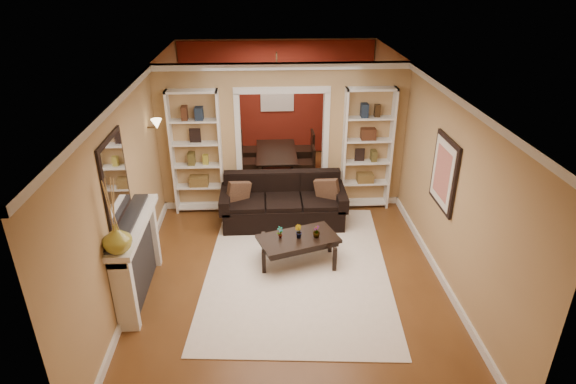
{
  "coord_description": "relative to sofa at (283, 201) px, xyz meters",
  "views": [
    {
      "loc": [
        -0.34,
        -7.15,
        4.28
      ],
      "look_at": [
        0.0,
        -0.8,
        1.21
      ],
      "focal_mm": 30.0,
      "sensor_mm": 36.0,
      "label": 1
    }
  ],
  "objects": [
    {
      "name": "bookshelf_left",
      "position": [
        -1.53,
        0.58,
        0.72
      ],
      "size": [
        0.9,
        0.3,
        2.3
      ],
      "primitive_type": "cube",
      "color": "white",
      "rests_on": "floor"
    },
    {
      "name": "sofa",
      "position": [
        0.0,
        0.0,
        0.0
      ],
      "size": [
        2.2,
        0.95,
        0.86
      ],
      "primitive_type": "cube",
      "color": "black",
      "rests_on": "floor"
    },
    {
      "name": "coffee_table",
      "position": [
        0.18,
        -1.28,
        -0.2
      ],
      "size": [
        1.33,
        0.99,
        0.45
      ],
      "primitive_type": "cube",
      "rotation": [
        0.0,
        0.0,
        0.32
      ],
      "color": "black",
      "rests_on": "floor"
    },
    {
      "name": "pillow_right",
      "position": [
        0.78,
        -0.02,
        0.2
      ],
      "size": [
        0.43,
        0.3,
        0.42
      ],
      "primitive_type": "cube",
      "rotation": [
        0.0,
        0.0,
        -0.47
      ],
      "color": "brown",
      "rests_on": "sofa"
    },
    {
      "name": "red_back_panel",
      "position": [
        0.02,
        3.52,
        0.89
      ],
      "size": [
        4.44,
        0.04,
        2.64
      ],
      "primitive_type": "cube",
      "color": "maroon",
      "rests_on": "floor"
    },
    {
      "name": "dining_table",
      "position": [
        -0.02,
        2.18,
        -0.16
      ],
      "size": [
        1.55,
        0.86,
        0.54
      ],
      "primitive_type": "imported",
      "rotation": [
        0.0,
        0.0,
        1.57
      ],
      "color": "black",
      "rests_on": "floor"
    },
    {
      "name": "ceiling",
      "position": [
        0.02,
        -0.45,
        2.27
      ],
      "size": [
        8.0,
        8.0,
        0.0
      ],
      "primitive_type": "plane",
      "rotation": [
        3.14,
        0.0,
        0.0
      ],
      "color": "white",
      "rests_on": "ground"
    },
    {
      "name": "bookshelf_right",
      "position": [
        1.57,
        0.58,
        0.72
      ],
      "size": [
        0.9,
        0.3,
        2.3
      ],
      "primitive_type": "cube",
      "color": "white",
      "rests_on": "floor"
    },
    {
      "name": "vase",
      "position": [
        -2.07,
        -2.65,
        0.91
      ],
      "size": [
        0.36,
        0.36,
        0.36
      ],
      "primitive_type": "imported",
      "rotation": [
        0.0,
        0.0,
        -0.06
      ],
      "color": "olive",
      "rests_on": "fireplace"
    },
    {
      "name": "area_rug",
      "position": [
        0.15,
        -1.45,
        -0.42
      ],
      "size": [
        3.03,
        4.03,
        0.01
      ],
      "primitive_type": "cube",
      "rotation": [
        0.0,
        0.0,
        -0.08
      ],
      "color": "white",
      "rests_on": "floor"
    },
    {
      "name": "dining_chair_se",
      "position": [
        0.53,
        2.48,
        0.02
      ],
      "size": [
        0.49,
        0.49,
        0.9
      ],
      "primitive_type": "cube",
      "rotation": [
        0.0,
        0.0,
        -1.67
      ],
      "color": "black",
      "rests_on": "floor"
    },
    {
      "name": "mirror",
      "position": [
        -2.21,
        -1.95,
        1.37
      ],
      "size": [
        0.03,
        0.95,
        1.1
      ],
      "primitive_type": "cube",
      "color": "silver",
      "rests_on": "wall_left"
    },
    {
      "name": "chandelier",
      "position": [
        0.02,
        2.25,
        1.59
      ],
      "size": [
        0.5,
        0.5,
        0.3
      ],
      "primitive_type": "cube",
      "color": "#3D2D1B",
      "rests_on": "ceiling"
    },
    {
      "name": "wall_sconce",
      "position": [
        -2.13,
        0.1,
        1.4
      ],
      "size": [
        0.18,
        0.18,
        0.22
      ],
      "primitive_type": "cube",
      "color": "#FFE0A5",
      "rests_on": "wall_left"
    },
    {
      "name": "pillow_left",
      "position": [
        -0.78,
        -0.02,
        0.19
      ],
      "size": [
        0.41,
        0.29,
        0.4
      ],
      "primitive_type": "cube",
      "rotation": [
        0.0,
        0.0,
        0.47
      ],
      "color": "brown",
      "rests_on": "sofa"
    },
    {
      "name": "floor",
      "position": [
        0.02,
        -0.45,
        -0.43
      ],
      "size": [
        8.0,
        8.0,
        0.0
      ],
      "primitive_type": "plane",
      "color": "brown",
      "rests_on": "ground"
    },
    {
      "name": "wall_back",
      "position": [
        0.02,
        3.55,
        0.92
      ],
      "size": [
        8.0,
        0.0,
        8.0
      ],
      "primitive_type": "plane",
      "rotation": [
        1.57,
        0.0,
        0.0
      ],
      "color": "tan",
      "rests_on": "ground"
    },
    {
      "name": "wall_left",
      "position": [
        -2.23,
        -0.45,
        0.92
      ],
      "size": [
        0.0,
        8.0,
        8.0
      ],
      "primitive_type": "plane",
      "rotation": [
        1.57,
        0.0,
        1.57
      ],
      "color": "tan",
      "rests_on": "ground"
    },
    {
      "name": "dining_chair_sw",
      "position": [
        -0.57,
        2.48,
        0.02
      ],
      "size": [
        0.58,
        0.58,
        0.91
      ],
      "primitive_type": "cube",
      "rotation": [
        0.0,
        0.0,
        1.22
      ],
      "color": "black",
      "rests_on": "floor"
    },
    {
      "name": "wall_right",
      "position": [
        2.27,
        -0.45,
        0.92
      ],
      "size": [
        0.0,
        8.0,
        8.0
      ],
      "primitive_type": "plane",
      "rotation": [
        1.57,
        0.0,
        -1.57
      ],
      "color": "tan",
      "rests_on": "ground"
    },
    {
      "name": "wall_front",
      "position": [
        0.02,
        -4.45,
        0.92
      ],
      "size": [
        8.0,
        0.0,
        8.0
      ],
      "primitive_type": "plane",
      "rotation": [
        -1.57,
        0.0,
        0.0
      ],
      "color": "tan",
      "rests_on": "ground"
    },
    {
      "name": "dining_chair_ne",
      "position": [
        0.53,
        1.88,
        -0.05
      ],
      "size": [
        0.38,
        0.38,
        0.75
      ],
      "primitive_type": "cube",
      "rotation": [
        0.0,
        0.0,
        -1.6
      ],
      "color": "black",
      "rests_on": "floor"
    },
    {
      "name": "dining_window",
      "position": [
        0.02,
        3.48,
        1.12
      ],
      "size": [
        0.78,
        0.03,
        0.98
      ],
      "primitive_type": "cube",
      "color": "#8CA5CC",
      "rests_on": "wall_back"
    },
    {
      "name": "dining_chair_nw",
      "position": [
        -0.57,
        1.88,
        -0.01
      ],
      "size": [
        0.49,
        0.49,
        0.84
      ],
      "primitive_type": "cube",
      "rotation": [
        0.0,
        0.0,
        1.36
      ],
      "color": "black",
      "rests_on": "floor"
    },
    {
      "name": "plant_left",
      "position": [
        -0.1,
        -1.28,
        0.12
      ],
      "size": [
        0.12,
        0.12,
        0.2
      ],
      "primitive_type": "imported",
      "rotation": [
        0.0,
        0.0,
        0.67
      ],
      "color": "#336626",
      "rests_on": "coffee_table"
    },
    {
      "name": "fireplace",
      "position": [
        -2.07,
        -1.95,
        0.15
      ],
      "size": [
        0.32,
        1.7,
        1.16
      ],
      "primitive_type": "cube",
      "color": "white",
      "rests_on": "floor"
    },
    {
      "name": "partition_wall",
      "position": [
        0.02,
        0.75,
        0.92
      ],
      "size": [
        4.5,
        0.15,
        2.7
      ],
      "primitive_type": "cube",
      "color": "tan",
      "rests_on": "floor"
    },
    {
      "name": "framed_art",
      "position": [
        2.23,
        -1.45,
        1.12
      ],
      "size": [
        0.04,
        0.85,
        1.05
      ],
      "primitive_type": "cube",
      "color": "black",
      "rests_on": "wall_right"
    },
    {
      "name": "plant_center",
      "position": [
        0.18,
        -1.28,
        0.12
      ],
      "size": [
        0.14,
        0.15,
        0.21
      ],
      "primitive_type": "imported",
      "rotation": [
        0.0,
        0.0,
        2.27
      ],
      "color": "#336626",
      "rests_on": "coffee_table"
    },
    {
      "name": "plant_right",
      "position": [
        0.45,
        -1.28,
        0.12
      ],
      "size": [
        0.11,
        0.11,
        0.19
      ],
      "primitive_type": "imported",
      "rotation": [
        0.0,
        0.0,
        4.73
      ],
      "color": "#336626",
      "rests_on": "coffee_table"
    }
  ]
}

